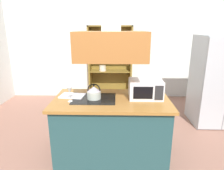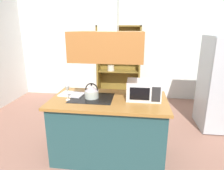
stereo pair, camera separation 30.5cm
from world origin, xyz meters
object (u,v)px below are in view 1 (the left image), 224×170
(kettle, at_px, (94,92))
(cutting_board, at_px, (72,96))
(refrigerator, at_px, (218,81))
(dish_cabinet, at_px, (110,68))
(microwave, at_px, (145,89))
(wine_glass_on_counter, at_px, (70,91))

(kettle, bearing_deg, cutting_board, 163.75)
(refrigerator, height_order, kettle, refrigerator)
(dish_cabinet, height_order, microwave, dish_cabinet)
(refrigerator, bearing_deg, dish_cabinet, 147.34)
(dish_cabinet, height_order, cutting_board, dish_cabinet)
(refrigerator, bearing_deg, kettle, -153.64)
(refrigerator, height_order, cutting_board, refrigerator)
(kettle, height_order, wine_glass_on_counter, kettle)
(refrigerator, bearing_deg, cutting_board, -158.33)
(cutting_board, xyz_separation_m, microwave, (1.05, -0.04, 0.12))
(microwave, bearing_deg, kettle, -175.25)
(refrigerator, distance_m, cutting_board, 2.82)
(kettle, relative_size, microwave, 0.47)
(cutting_board, bearing_deg, wine_glass_on_counter, -85.57)
(dish_cabinet, relative_size, wine_glass_on_counter, 9.31)
(refrigerator, xyz_separation_m, wine_glass_on_counter, (-2.60, -1.26, 0.19))
(refrigerator, distance_m, dish_cabinet, 2.55)
(cutting_board, bearing_deg, kettle, -16.25)
(cutting_board, height_order, microwave, microwave)
(refrigerator, xyz_separation_m, cutting_board, (-2.62, -1.04, 0.04))
(kettle, distance_m, cutting_board, 0.35)
(kettle, distance_m, wine_glass_on_counter, 0.34)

